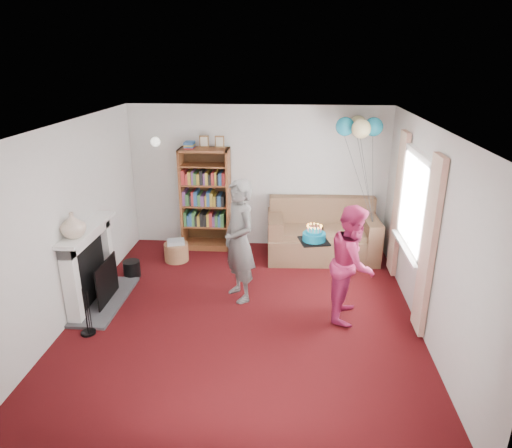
# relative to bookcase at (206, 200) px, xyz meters

# --- Properties ---
(ground) EXTENTS (5.00, 5.00, 0.00)m
(ground) POSITION_rel_bookcase_xyz_m (0.90, -2.30, -0.88)
(ground) COLOR #310707
(ground) RESTS_ON ground
(wall_back) EXTENTS (4.50, 0.02, 2.50)m
(wall_back) POSITION_rel_bookcase_xyz_m (0.90, 0.21, 0.37)
(wall_back) COLOR silver
(wall_back) RESTS_ON ground
(wall_left) EXTENTS (0.02, 5.00, 2.50)m
(wall_left) POSITION_rel_bookcase_xyz_m (-1.36, -2.30, 0.37)
(wall_left) COLOR silver
(wall_left) RESTS_ON ground
(wall_right) EXTENTS (0.02, 5.00, 2.50)m
(wall_right) POSITION_rel_bookcase_xyz_m (3.16, -2.30, 0.37)
(wall_right) COLOR silver
(wall_right) RESTS_ON ground
(ceiling) EXTENTS (4.50, 5.00, 0.01)m
(ceiling) POSITION_rel_bookcase_xyz_m (0.90, -2.30, 1.62)
(ceiling) COLOR white
(ceiling) RESTS_ON wall_back
(fireplace) EXTENTS (0.55, 1.80, 1.12)m
(fireplace) POSITION_rel_bookcase_xyz_m (-1.18, -2.11, -0.37)
(fireplace) COLOR #3F3F42
(fireplace) RESTS_ON ground
(window_bay) EXTENTS (0.14, 2.02, 2.20)m
(window_bay) POSITION_rel_bookcase_xyz_m (3.11, -1.70, 0.32)
(window_bay) COLOR white
(window_bay) RESTS_ON ground
(wall_sconce) EXTENTS (0.16, 0.23, 0.16)m
(wall_sconce) POSITION_rel_bookcase_xyz_m (-0.85, 0.06, 1.00)
(wall_sconce) COLOR gold
(wall_sconce) RESTS_ON ground
(bookcase) EXTENTS (0.85, 0.42, 2.00)m
(bookcase) POSITION_rel_bookcase_xyz_m (0.00, 0.00, 0.00)
(bookcase) COLOR #472B14
(bookcase) RESTS_ON ground
(sofa) EXTENTS (1.83, 0.97, 0.97)m
(sofa) POSITION_rel_bookcase_xyz_m (2.03, -0.23, -0.53)
(sofa) COLOR brown
(sofa) RESTS_ON ground
(wicker_basket) EXTENTS (0.41, 0.41, 0.36)m
(wicker_basket) POSITION_rel_bookcase_xyz_m (-0.42, -0.65, -0.72)
(wicker_basket) COLOR #996947
(wicker_basket) RESTS_ON ground
(person_striped) EXTENTS (0.69, 0.76, 1.74)m
(person_striped) POSITION_rel_bookcase_xyz_m (0.79, -1.82, -0.01)
(person_striped) COLOR black
(person_striped) RESTS_ON ground
(person_magenta) EXTENTS (0.73, 0.86, 1.54)m
(person_magenta) POSITION_rel_bookcase_xyz_m (2.29, -2.19, -0.11)
(person_magenta) COLOR #B02354
(person_magenta) RESTS_ON ground
(birthday_cake) EXTENTS (0.35, 0.35, 0.22)m
(birthday_cake) POSITION_rel_bookcase_xyz_m (1.79, -2.20, 0.24)
(birthday_cake) COLOR black
(birthday_cake) RESTS_ON ground
(balloons) EXTENTS (0.74, 0.74, 1.68)m
(balloons) POSITION_rel_bookcase_xyz_m (2.52, -0.26, 1.34)
(balloons) COLOR #3F3F3F
(balloons) RESTS_ON ground
(mantel_vase) EXTENTS (0.33, 0.33, 0.32)m
(mantel_vase) POSITION_rel_bookcase_xyz_m (-1.22, -2.45, 0.40)
(mantel_vase) COLOR beige
(mantel_vase) RESTS_ON fireplace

